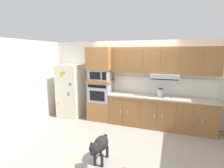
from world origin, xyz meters
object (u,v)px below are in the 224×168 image
at_px(electric_kettle, 160,93).
at_px(refrigerator, 71,91).
at_px(built_in_oven, 101,92).
at_px(microwave, 101,75).
at_px(dog, 100,145).
at_px(screwdriver, 171,97).

bearing_deg(electric_kettle, refrigerator, -179.60).
bearing_deg(built_in_oven, microwave, -0.77).
bearing_deg(refrigerator, electric_kettle, 0.40).
distance_m(built_in_oven, electric_kettle, 1.83).
distance_m(refrigerator, electric_kettle, 2.90).
bearing_deg(electric_kettle, built_in_oven, 178.52).
height_order(refrigerator, dog, refrigerator).
bearing_deg(screwdriver, microwave, 178.60).
bearing_deg(refrigerator, microwave, 3.62).
relative_size(refrigerator, dog, 2.08).
xyz_separation_m(electric_kettle, dog, (-0.95, -2.06, -0.65)).
bearing_deg(microwave, screwdriver, -1.40).
relative_size(microwave, electric_kettle, 2.68).
distance_m(refrigerator, screwdriver, 3.20).
height_order(built_in_oven, dog, built_in_oven).
distance_m(refrigerator, built_in_oven, 1.07).
relative_size(refrigerator, built_in_oven, 2.51).
relative_size(built_in_oven, microwave, 1.09).
height_order(screwdriver, dog, screwdriver).
relative_size(refrigerator, screwdriver, 12.17).
height_order(built_in_oven, microwave, microwave).
bearing_deg(built_in_oven, electric_kettle, -1.48).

